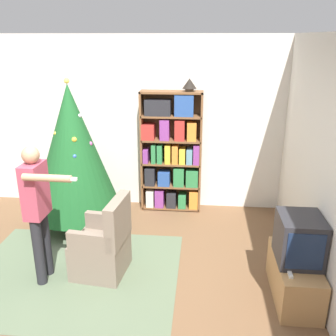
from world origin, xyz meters
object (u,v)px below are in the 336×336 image
bookshelf (172,154)px  armchair (104,247)px  christmas_tree (73,151)px  standing_person (38,205)px  television (299,239)px  table_lamp (190,84)px

bookshelf → armchair: size_ratio=1.98×
christmas_tree → standing_person: bearing=-87.9°
television → armchair: armchair is taller
television → armchair: 2.09m
standing_person → television: bearing=90.0°
television → armchair: bearing=173.4°
television → armchair: size_ratio=0.52×
armchair → bookshelf: bearing=167.2°
bookshelf → standing_person: bookshelf is taller
armchair → table_lamp: bearing=160.5°
christmas_tree → armchair: bearing=-58.9°
table_lamp → standing_person: bearing=-127.4°
television → standing_person: 2.68m
christmas_tree → armchair: christmas_tree is taller
christmas_tree → armchair: size_ratio=2.24×
armchair → table_lamp: table_lamp is taller
standing_person → table_lamp: table_lamp is taller
armchair → standing_person: size_ratio=0.60×
bookshelf → standing_person: (-1.24, -1.94, 0.01)m
standing_person → table_lamp: bearing=143.9°
television → table_lamp: table_lamp is taller
bookshelf → table_lamp: (0.25, 0.01, 1.03)m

